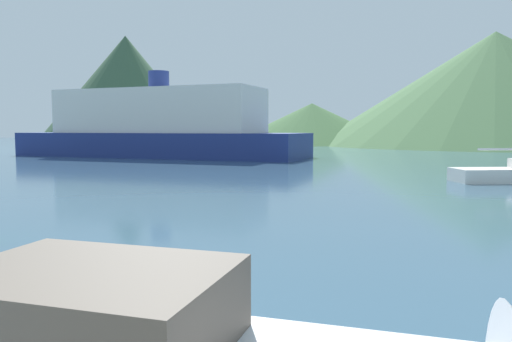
{
  "coord_description": "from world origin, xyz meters",
  "views": [
    {
      "loc": [
        4.23,
        -0.76,
        2.49
      ],
      "look_at": [
        0.7,
        14.0,
        1.2
      ],
      "focal_mm": 35.0,
      "sensor_mm": 36.0,
      "label": 1
    }
  ],
  "objects": [
    {
      "name": "hill_east",
      "position": [
        21.9,
        83.57,
        8.69
      ],
      "size": [
        55.91,
        55.91,
        17.39
      ],
      "color": "#476B42",
      "rests_on": "ground_plane"
    },
    {
      "name": "ferry_distant",
      "position": [
        -14.6,
        40.75,
        2.64
      ],
      "size": [
        27.14,
        10.73,
        7.57
      ],
      "rotation": [
        0.0,
        0.0,
        -0.13
      ],
      "color": "navy",
      "rests_on": "ground_plane"
    },
    {
      "name": "hill_west",
      "position": [
        -34.91,
        73.1,
        8.65
      ],
      "size": [
        28.02,
        28.02,
        17.29
      ],
      "color": "#38563D",
      "rests_on": "ground_plane"
    },
    {
      "name": "hill_central",
      "position": [
        -6.23,
        83.05,
        3.37
      ],
      "size": [
        28.35,
        28.35,
        6.74
      ],
      "color": "#3D6038",
      "rests_on": "ground_plane"
    }
  ]
}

